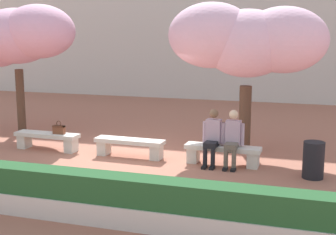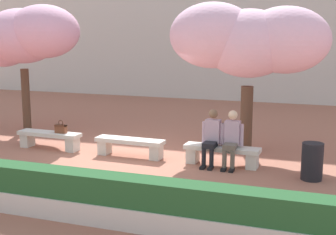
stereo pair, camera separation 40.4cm
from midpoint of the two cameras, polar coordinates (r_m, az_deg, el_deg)
The scene contains 11 objects.
ground_plane at distance 11.59m, azimuth -3.65°, elevation -4.76°, with size 100.00×100.00×0.00m, color #9E604C.
stone_bench_west_end at distance 12.59m, azimuth -13.37°, elevation -2.40°, with size 1.76×0.47×0.45m.
stone_bench_near_west at distance 11.52m, azimuth -3.66°, elevation -3.31°, with size 1.76×0.47×0.45m.
stone_bench_center at distance 10.84m, azimuth 7.65°, elevation -4.26°, with size 1.76×0.47×0.45m.
person_seated_left at distance 10.74m, azimuth 6.44°, elevation -2.19°, with size 0.51×0.69×1.29m.
person_seated_right at distance 10.65m, azimuth 8.85°, elevation -2.36°, with size 0.51×0.68×1.29m.
handbag at distance 12.34m, azimuth -12.02°, elevation -1.28°, with size 0.30×0.15×0.34m.
cherry_tree_main at distance 11.90m, azimuth 10.61°, elevation 9.24°, with size 3.94×2.20×3.77m.
cherry_tree_secondary at distance 14.84m, azimuth -16.25°, elevation 9.46°, with size 3.52×2.41×3.83m.
planter_hedge_foreground at distance 8.25m, azimuth -14.38°, elevation -8.59°, with size 10.97×0.50×0.80m.
trash_bin at distance 10.20m, azimuth 18.26°, elevation -5.12°, with size 0.44×0.44×0.78m, color black.
Camera 2 is at (4.64, -10.21, 3.02)m, focal length 50.00 mm.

